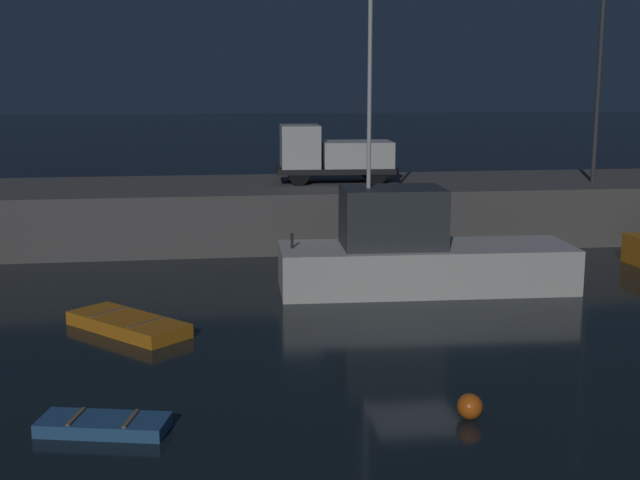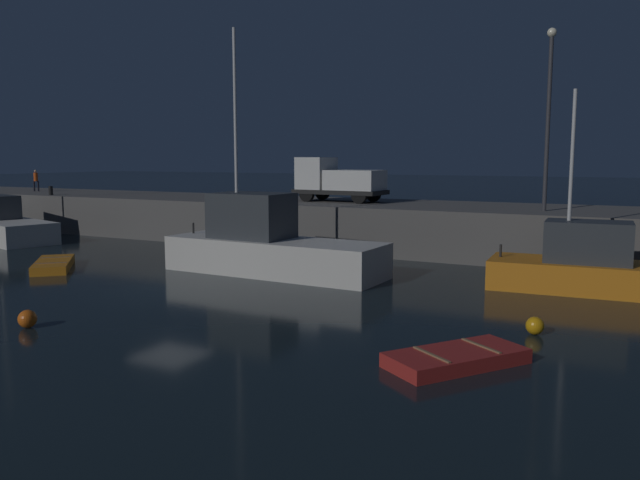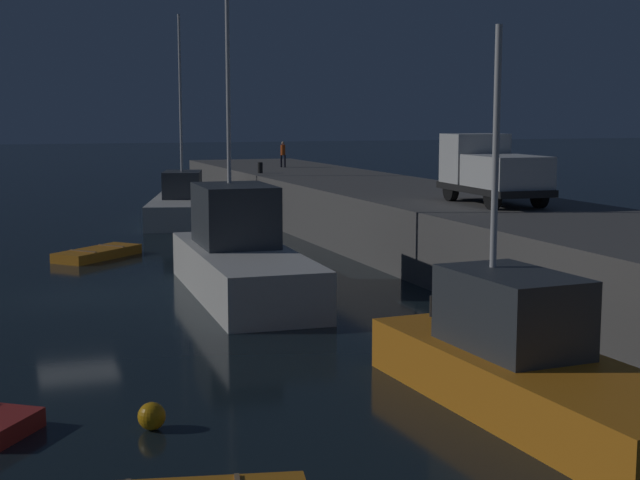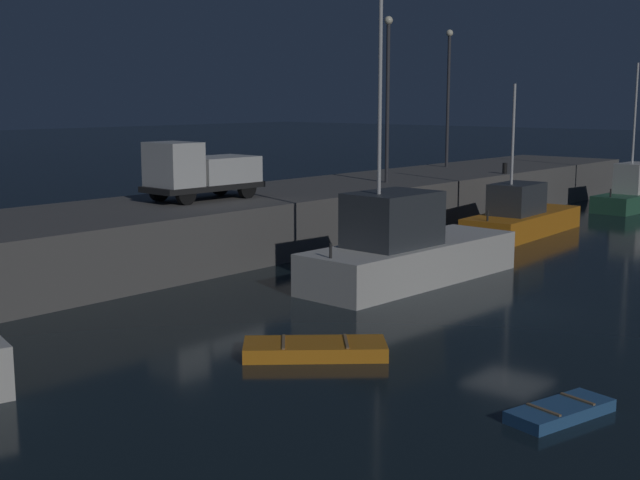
{
  "view_description": "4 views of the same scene",
  "coord_description": "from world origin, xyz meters",
  "px_view_note": "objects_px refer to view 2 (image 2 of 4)",
  "views": [
    {
      "loc": [
        -5.74,
        -22.0,
        7.02
      ],
      "look_at": [
        -1.93,
        5.75,
        1.68
      ],
      "focal_mm": 47.17,
      "sensor_mm": 36.0,
      "label": 1
    },
    {
      "loc": [
        15.86,
        -18.37,
        5.06
      ],
      "look_at": [
        2.62,
        7.49,
        1.27
      ],
      "focal_mm": 35.66,
      "sensor_mm": 36.0,
      "label": 2
    },
    {
      "loc": [
        29.74,
        -2.3,
        5.8
      ],
      "look_at": [
        1.87,
        7.62,
        1.75
      ],
      "focal_mm": 51.54,
      "sensor_mm": 36.0,
      "label": 3
    },
    {
      "loc": [
        -24.94,
        -13.28,
        6.91
      ],
      "look_at": [
        -2.17,
        6.42,
        1.92
      ],
      "focal_mm": 48.33,
      "sensor_mm": 36.0,
      "label": 4
    }
  ],
  "objects_px": {
    "fishing_boat_white": "(604,269)",
    "lamp_post_west": "(549,106)",
    "mooring_buoy_near": "(27,319)",
    "mooring_buoy_mid": "(535,326)",
    "dinghy_orange_near": "(456,358)",
    "dinghy_red_small": "(53,265)",
    "bollard_west": "(51,191)",
    "dockworker": "(36,179)",
    "fishing_trawler_red": "(269,246)",
    "utility_truck": "(337,180)"
  },
  "relations": [
    {
      "from": "dockworker",
      "to": "utility_truck",
      "type": "bearing_deg",
      "value": 0.47
    },
    {
      "from": "lamp_post_west",
      "to": "bollard_west",
      "type": "bearing_deg",
      "value": -176.91
    },
    {
      "from": "fishing_boat_white",
      "to": "utility_truck",
      "type": "bearing_deg",
      "value": 152.57
    },
    {
      "from": "fishing_boat_white",
      "to": "mooring_buoy_near",
      "type": "bearing_deg",
      "value": -138.43
    },
    {
      "from": "dinghy_orange_near",
      "to": "mooring_buoy_near",
      "type": "height_order",
      "value": "mooring_buoy_near"
    },
    {
      "from": "fishing_boat_white",
      "to": "mooring_buoy_near",
      "type": "relative_size",
      "value": 16.17
    },
    {
      "from": "dinghy_red_small",
      "to": "mooring_buoy_near",
      "type": "height_order",
      "value": "mooring_buoy_near"
    },
    {
      "from": "utility_truck",
      "to": "dinghy_orange_near",
      "type": "bearing_deg",
      "value": -56.79
    },
    {
      "from": "dinghy_orange_near",
      "to": "mooring_buoy_mid",
      "type": "relative_size",
      "value": 7.19
    },
    {
      "from": "lamp_post_west",
      "to": "dinghy_orange_near",
      "type": "bearing_deg",
      "value": -88.64
    },
    {
      "from": "bollard_west",
      "to": "utility_truck",
      "type": "bearing_deg",
      "value": 8.8
    },
    {
      "from": "fishing_trawler_red",
      "to": "mooring_buoy_near",
      "type": "height_order",
      "value": "fishing_trawler_red"
    },
    {
      "from": "fishing_trawler_red",
      "to": "mooring_buoy_mid",
      "type": "xyz_separation_m",
      "value": [
        11.96,
        -4.86,
        -0.96
      ]
    },
    {
      "from": "dinghy_orange_near",
      "to": "mooring_buoy_near",
      "type": "xyz_separation_m",
      "value": [
        -12.33,
        -2.45,
        0.09
      ]
    },
    {
      "from": "fishing_trawler_red",
      "to": "dinghy_red_small",
      "type": "xyz_separation_m",
      "value": [
        -9.33,
        -3.58,
        -1.03
      ]
    },
    {
      "from": "fishing_boat_white",
      "to": "lamp_post_west",
      "type": "bearing_deg",
      "value": 116.09
    },
    {
      "from": "dinghy_red_small",
      "to": "dockworker",
      "type": "relative_size",
      "value": 2.36
    },
    {
      "from": "lamp_post_west",
      "to": "utility_truck",
      "type": "distance_m",
      "value": 12.37
    },
    {
      "from": "mooring_buoy_mid",
      "to": "dockworker",
      "type": "bearing_deg",
      "value": 159.31
    },
    {
      "from": "fishing_boat_white",
      "to": "utility_truck",
      "type": "xyz_separation_m",
      "value": [
        -14.8,
        7.68,
        2.84
      ]
    },
    {
      "from": "lamp_post_west",
      "to": "bollard_west",
      "type": "height_order",
      "value": "lamp_post_west"
    },
    {
      "from": "lamp_post_west",
      "to": "mooring_buoy_mid",
      "type": "bearing_deg",
      "value": -82.82
    },
    {
      "from": "fishing_trawler_red",
      "to": "lamp_post_west",
      "type": "bearing_deg",
      "value": 39.81
    },
    {
      "from": "dinghy_orange_near",
      "to": "mooring_buoy_near",
      "type": "bearing_deg",
      "value": -168.76
    },
    {
      "from": "mooring_buoy_mid",
      "to": "bollard_west",
      "type": "distance_m",
      "value": 35.71
    },
    {
      "from": "lamp_post_west",
      "to": "dockworker",
      "type": "distance_m",
      "value": 37.25
    },
    {
      "from": "mooring_buoy_near",
      "to": "bollard_west",
      "type": "xyz_separation_m",
      "value": [
        -20.03,
        17.85,
        2.53
      ]
    },
    {
      "from": "dinghy_red_small",
      "to": "mooring_buoy_mid",
      "type": "distance_m",
      "value": 21.33
    },
    {
      "from": "fishing_boat_white",
      "to": "mooring_buoy_near",
      "type": "xyz_separation_m",
      "value": [
        -15.0,
        -13.3,
        -0.64
      ]
    },
    {
      "from": "mooring_buoy_near",
      "to": "mooring_buoy_mid",
      "type": "distance_m",
      "value": 14.94
    },
    {
      "from": "mooring_buoy_near",
      "to": "utility_truck",
      "type": "xyz_separation_m",
      "value": [
        0.2,
        20.98,
        3.48
      ]
    },
    {
      "from": "mooring_buoy_mid",
      "to": "lamp_post_west",
      "type": "relative_size",
      "value": 0.06
    },
    {
      "from": "fishing_boat_white",
      "to": "dockworker",
      "type": "height_order",
      "value": "fishing_boat_white"
    },
    {
      "from": "lamp_post_west",
      "to": "utility_truck",
      "type": "relative_size",
      "value": 1.58
    },
    {
      "from": "dinghy_red_small",
      "to": "lamp_post_west",
      "type": "bearing_deg",
      "value": 31.76
    },
    {
      "from": "dinghy_red_small",
      "to": "utility_truck",
      "type": "bearing_deg",
      "value": 59.81
    },
    {
      "from": "dinghy_red_small",
      "to": "mooring_buoy_mid",
      "type": "height_order",
      "value": "mooring_buoy_mid"
    },
    {
      "from": "fishing_boat_white",
      "to": "mooring_buoy_mid",
      "type": "height_order",
      "value": "fishing_boat_white"
    },
    {
      "from": "fishing_trawler_red",
      "to": "mooring_buoy_mid",
      "type": "relative_size",
      "value": 20.45
    },
    {
      "from": "mooring_buoy_near",
      "to": "mooring_buoy_mid",
      "type": "bearing_deg",
      "value": 24.33
    },
    {
      "from": "utility_truck",
      "to": "dockworker",
      "type": "relative_size",
      "value": 3.33
    },
    {
      "from": "dinghy_orange_near",
      "to": "utility_truck",
      "type": "bearing_deg",
      "value": 123.21
    },
    {
      "from": "dinghy_red_small",
      "to": "fishing_boat_white",
      "type": "bearing_deg",
      "value": 14.5
    },
    {
      "from": "mooring_buoy_mid",
      "to": "bollard_west",
      "type": "height_order",
      "value": "bollard_west"
    },
    {
      "from": "mooring_buoy_near",
      "to": "dinghy_orange_near",
      "type": "bearing_deg",
      "value": 11.24
    },
    {
      "from": "fishing_boat_white",
      "to": "dinghy_red_small",
      "type": "xyz_separation_m",
      "value": [
        -22.68,
        -5.86,
        -0.72
      ]
    },
    {
      "from": "fishing_trawler_red",
      "to": "dockworker",
      "type": "relative_size",
      "value": 6.57
    },
    {
      "from": "lamp_post_west",
      "to": "bollard_west",
      "type": "relative_size",
      "value": 13.92
    },
    {
      "from": "dockworker",
      "to": "bollard_west",
      "type": "distance_m",
      "value": 5.87
    },
    {
      "from": "utility_truck",
      "to": "bollard_west",
      "type": "bearing_deg",
      "value": -171.2
    }
  ]
}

